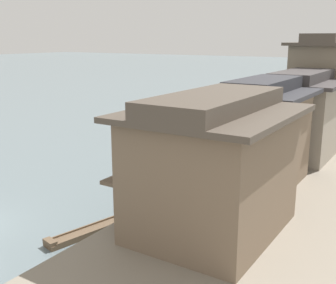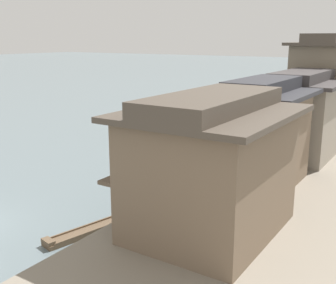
{
  "view_description": "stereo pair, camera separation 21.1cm",
  "coord_description": "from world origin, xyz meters",
  "px_view_note": "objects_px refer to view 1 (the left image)",
  "views": [
    {
      "loc": [
        19.07,
        -10.91,
        9.26
      ],
      "look_at": [
        2.32,
        15.21,
        1.59
      ],
      "focal_mm": 45.01,
      "sensor_mm": 36.0,
      "label": 1
    },
    {
      "loc": [
        19.25,
        -10.8,
        9.26
      ],
      "look_at": [
        2.32,
        15.21,
        1.59
      ],
      "focal_mm": 45.01,
      "sensor_mm": 36.0,
      "label": 2
    }
  ],
  "objects_px": {
    "boat_midriver_drifting": "(258,132)",
    "house_waterfront_tall": "(299,115)",
    "house_waterfront_narrow": "(323,87)",
    "boat_moored_third": "(274,109)",
    "boat_moored_second": "(90,231)",
    "boat_moored_far": "(285,125)",
    "boat_moored_nearest": "(239,147)",
    "mooring_post_dock_near": "(118,218)",
    "house_waterfront_nearest": "(213,166)",
    "mooring_post_dock_mid": "(198,173)",
    "boat_midriver_upstream": "(287,102)",
    "house_waterfront_second": "(262,132)"
  },
  "relations": [
    {
      "from": "house_waterfront_second",
      "to": "mooring_post_dock_mid",
      "type": "height_order",
      "value": "house_waterfront_second"
    },
    {
      "from": "boat_midriver_drifting",
      "to": "house_waterfront_second",
      "type": "xyz_separation_m",
      "value": [
        5.92,
        -15.52,
        3.64
      ]
    },
    {
      "from": "house_waterfront_nearest",
      "to": "mooring_post_dock_near",
      "type": "distance_m",
      "value": 5.01
    },
    {
      "from": "boat_midriver_upstream",
      "to": "house_waterfront_nearest",
      "type": "bearing_deg",
      "value": -76.84
    },
    {
      "from": "boat_moored_second",
      "to": "house_waterfront_narrow",
      "type": "bearing_deg",
      "value": 77.87
    },
    {
      "from": "boat_moored_far",
      "to": "boat_midriver_upstream",
      "type": "xyz_separation_m",
      "value": [
        -4.81,
        16.07,
        0.09
      ]
    },
    {
      "from": "boat_moored_nearest",
      "to": "house_waterfront_second",
      "type": "xyz_separation_m",
      "value": [
        5.31,
        -9.28,
        3.69
      ]
    },
    {
      "from": "boat_midriver_upstream",
      "to": "boat_midriver_drifting",
      "type": "bearing_deg",
      "value": -79.66
    },
    {
      "from": "boat_moored_second",
      "to": "boat_moored_far",
      "type": "xyz_separation_m",
      "value": [
        -0.11,
        30.77,
        0.0
      ]
    },
    {
      "from": "mooring_post_dock_near",
      "to": "boat_midriver_drifting",
      "type": "bearing_deg",
      "value": 96.19
    },
    {
      "from": "boat_moored_far",
      "to": "mooring_post_dock_mid",
      "type": "xyz_separation_m",
      "value": [
        1.88,
        -23.03,
        1.14
      ]
    },
    {
      "from": "boat_moored_nearest",
      "to": "house_waterfront_tall",
      "type": "height_order",
      "value": "house_waterfront_tall"
    },
    {
      "from": "boat_moored_third",
      "to": "boat_moored_far",
      "type": "xyz_separation_m",
      "value": [
        4.27,
        -9.03,
        -0.1
      ]
    },
    {
      "from": "boat_midriver_drifting",
      "to": "house_waterfront_tall",
      "type": "bearing_deg",
      "value": -53.98
    },
    {
      "from": "mooring_post_dock_mid",
      "to": "boat_moored_third",
      "type": "bearing_deg",
      "value": 100.86
    },
    {
      "from": "boat_moored_far",
      "to": "house_waterfront_nearest",
      "type": "height_order",
      "value": "house_waterfront_nearest"
    },
    {
      "from": "boat_moored_third",
      "to": "house_waterfront_narrow",
      "type": "distance_m",
      "value": 19.33
    },
    {
      "from": "boat_moored_third",
      "to": "house_waterfront_tall",
      "type": "relative_size",
      "value": 0.51
    },
    {
      "from": "house_waterfront_tall",
      "to": "mooring_post_dock_mid",
      "type": "distance_m",
      "value": 9.8
    },
    {
      "from": "boat_moored_second",
      "to": "mooring_post_dock_mid",
      "type": "xyz_separation_m",
      "value": [
        1.77,
        7.75,
        1.14
      ]
    },
    {
      "from": "house_waterfront_tall",
      "to": "boat_midriver_drifting",
      "type": "bearing_deg",
      "value": 126.02
    },
    {
      "from": "boat_moored_nearest",
      "to": "house_waterfront_nearest",
      "type": "height_order",
      "value": "house_waterfront_nearest"
    },
    {
      "from": "boat_moored_third",
      "to": "house_waterfront_tall",
      "type": "height_order",
      "value": "house_waterfront_tall"
    },
    {
      "from": "boat_moored_nearest",
      "to": "boat_midriver_upstream",
      "type": "relative_size",
      "value": 0.67
    },
    {
      "from": "boat_moored_third",
      "to": "house_waterfront_nearest",
      "type": "relative_size",
      "value": 0.46
    },
    {
      "from": "house_waterfront_nearest",
      "to": "house_waterfront_second",
      "type": "xyz_separation_m",
      "value": [
        -0.58,
        7.48,
        0.02
      ]
    },
    {
      "from": "boat_midriver_drifting",
      "to": "house_waterfront_second",
      "type": "relative_size",
      "value": 0.67
    },
    {
      "from": "boat_moored_third",
      "to": "boat_midriver_upstream",
      "type": "distance_m",
      "value": 7.06
    },
    {
      "from": "boat_moored_far",
      "to": "house_waterfront_second",
      "type": "distance_m",
      "value": 22.22
    },
    {
      "from": "house_waterfront_nearest",
      "to": "mooring_post_dock_near",
      "type": "bearing_deg",
      "value": -152.89
    },
    {
      "from": "boat_midriver_drifting",
      "to": "house_waterfront_tall",
      "type": "relative_size",
      "value": 0.59
    },
    {
      "from": "boat_midriver_drifting",
      "to": "mooring_post_dock_mid",
      "type": "distance_m",
      "value": 17.49
    },
    {
      "from": "boat_moored_far",
      "to": "house_waterfront_narrow",
      "type": "height_order",
      "value": "house_waterfront_narrow"
    },
    {
      "from": "house_waterfront_second",
      "to": "boat_moored_nearest",
      "type": "bearing_deg",
      "value": 119.76
    },
    {
      "from": "house_waterfront_nearest",
      "to": "mooring_post_dock_mid",
      "type": "bearing_deg",
      "value": 123.43
    },
    {
      "from": "mooring_post_dock_mid",
      "to": "house_waterfront_tall",
      "type": "bearing_deg",
      "value": 68.67
    },
    {
      "from": "boat_moored_second",
      "to": "house_waterfront_narrow",
      "type": "height_order",
      "value": "house_waterfront_narrow"
    },
    {
      "from": "house_waterfront_narrow",
      "to": "mooring_post_dock_near",
      "type": "relative_size",
      "value": 12.16
    },
    {
      "from": "boat_midriver_drifting",
      "to": "boat_midriver_upstream",
      "type": "height_order",
      "value": "boat_midriver_upstream"
    },
    {
      "from": "house_waterfront_narrow",
      "to": "mooring_post_dock_mid",
      "type": "height_order",
      "value": "house_waterfront_narrow"
    },
    {
      "from": "boat_moored_second",
      "to": "boat_moored_far",
      "type": "height_order",
      "value": "boat_moored_second"
    },
    {
      "from": "boat_moored_nearest",
      "to": "boat_midriver_drifting",
      "type": "bearing_deg",
      "value": 95.65
    },
    {
      "from": "house_waterfront_tall",
      "to": "boat_moored_second",
      "type": "bearing_deg",
      "value": -107.47
    },
    {
      "from": "boat_moored_third",
      "to": "mooring_post_dock_near",
      "type": "bearing_deg",
      "value": -81.21
    },
    {
      "from": "mooring_post_dock_near",
      "to": "mooring_post_dock_mid",
      "type": "distance_m",
      "value": 7.69
    },
    {
      "from": "boat_midriver_drifting",
      "to": "boat_moored_far",
      "type": "bearing_deg",
      "value": 81.9
    },
    {
      "from": "boat_moored_third",
      "to": "boat_midriver_upstream",
      "type": "relative_size",
      "value": 0.68
    },
    {
      "from": "house_waterfront_narrow",
      "to": "house_waterfront_tall",
      "type": "bearing_deg",
      "value": -89.09
    },
    {
      "from": "boat_moored_nearest",
      "to": "boat_moored_second",
      "type": "bearing_deg",
      "value": -89.03
    },
    {
      "from": "house_waterfront_nearest",
      "to": "house_waterfront_second",
      "type": "relative_size",
      "value": 1.25
    }
  ]
}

